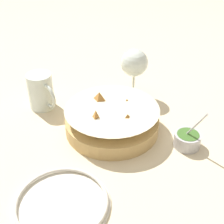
{
  "coord_description": "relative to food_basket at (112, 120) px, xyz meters",
  "views": [
    {
      "loc": [
        0.51,
        -0.45,
        0.54
      ],
      "look_at": [
        -0.02,
        0.01,
        0.06
      ],
      "focal_mm": 50.0,
      "sensor_mm": 36.0,
      "label": 1
    }
  ],
  "objects": [
    {
      "name": "wine_glass",
      "position": [
        -0.09,
        0.18,
        0.08
      ],
      "size": [
        0.09,
        0.09,
        0.16
      ],
      "color": "silver",
      "rests_on": "ground_plane"
    },
    {
      "name": "ground_plane",
      "position": [
        0.02,
        -0.01,
        -0.03
      ],
      "size": [
        4.0,
        4.0,
        0.0
      ],
      "primitive_type": "plane",
      "color": "beige"
    },
    {
      "name": "side_plate",
      "position": [
        0.13,
        -0.26,
        -0.03
      ],
      "size": [
        0.21,
        0.21,
        0.01
      ],
      "color": "silver",
      "rests_on": "ground_plane"
    },
    {
      "name": "food_basket",
      "position": [
        0.0,
        0.0,
        0.0
      ],
      "size": [
        0.26,
        0.26,
        0.1
      ],
      "color": "tan",
      "rests_on": "ground_plane"
    },
    {
      "name": "sauce_cup",
      "position": [
        0.18,
        0.1,
        -0.01
      ],
      "size": [
        0.08,
        0.07,
        0.12
      ],
      "color": "#B7B7BC",
      "rests_on": "ground_plane"
    },
    {
      "name": "beer_mug",
      "position": [
        -0.23,
        -0.08,
        0.02
      ],
      "size": [
        0.12,
        0.08,
        0.11
      ],
      "color": "silver",
      "rests_on": "ground_plane"
    }
  ]
}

